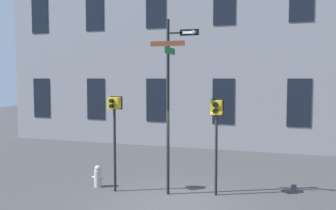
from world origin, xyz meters
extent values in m
plane|color=#38383A|center=(0.00, 0.00, 0.00)|extent=(60.00, 60.00, 0.00)
cube|color=gray|center=(0.00, 8.37, 7.06)|extent=(24.00, 0.60, 14.12)
cube|color=black|center=(-10.29, 8.05, 2.35)|extent=(1.05, 0.03, 2.18)
cube|color=black|center=(-6.86, 8.05, 2.35)|extent=(1.05, 0.03, 2.18)
cube|color=black|center=(-3.43, 8.05, 2.35)|extent=(1.05, 0.03, 2.18)
cube|color=black|center=(0.00, 8.05, 2.35)|extent=(1.05, 0.03, 2.18)
cube|color=black|center=(3.43, 8.05, 2.35)|extent=(1.05, 0.03, 2.18)
cube|color=black|center=(-10.29, 8.05, 7.06)|extent=(1.05, 0.03, 2.18)
cube|color=black|center=(-6.86, 8.05, 7.06)|extent=(1.05, 0.03, 2.18)
cube|color=black|center=(-3.43, 8.05, 7.06)|extent=(1.05, 0.03, 2.18)
cube|color=black|center=(0.00, 8.05, 7.06)|extent=(1.05, 0.03, 2.18)
cylinder|color=black|center=(-0.38, 0.66, 2.58)|extent=(0.09, 0.09, 5.16)
cube|color=black|center=(-0.06, 0.66, 4.76)|extent=(0.65, 0.05, 0.05)
cube|color=brown|center=(-0.38, 0.60, 4.46)|extent=(1.04, 0.02, 0.15)
cube|color=#196B2D|center=(-0.32, 0.66, 4.25)|extent=(0.02, 0.94, 0.19)
cube|color=black|center=(0.27, 0.64, 4.76)|extent=(0.56, 0.02, 0.18)
cube|color=white|center=(0.23, 0.63, 4.76)|extent=(0.32, 0.01, 0.07)
cone|color=white|center=(0.43, 0.63, 4.76)|extent=(0.10, 0.14, 0.14)
cylinder|color=black|center=(-2.01, 0.43, 1.27)|extent=(0.08, 0.08, 2.54)
cube|color=gold|center=(-2.01, 0.43, 2.71)|extent=(0.34, 0.26, 0.34)
cube|color=black|center=(-2.01, 0.57, 2.71)|extent=(0.40, 0.02, 0.40)
cylinder|color=black|center=(-2.01, 0.24, 2.79)|extent=(0.12, 0.12, 0.12)
cylinder|color=black|center=(-2.01, 0.24, 2.63)|extent=(0.12, 0.12, 0.12)
cylinder|color=orange|center=(-2.01, 0.30, 2.79)|extent=(0.10, 0.01, 0.10)
cylinder|color=black|center=(1.00, 1.01, 1.20)|extent=(0.08, 0.08, 2.40)
cube|color=gold|center=(1.00, 1.01, 2.61)|extent=(0.31, 0.26, 0.41)
cube|color=black|center=(1.00, 1.15, 2.61)|extent=(0.37, 0.02, 0.47)
cylinder|color=black|center=(1.00, 0.82, 2.70)|extent=(0.14, 0.12, 0.14)
cylinder|color=black|center=(1.00, 0.82, 2.52)|extent=(0.14, 0.12, 0.14)
cylinder|color=silver|center=(1.00, 0.87, 2.70)|extent=(0.12, 0.01, 0.12)
cylinder|color=#A5A5A8|center=(-2.74, 0.69, 0.26)|extent=(0.23, 0.23, 0.53)
sphere|color=#A5A5A8|center=(-2.74, 0.69, 0.59)|extent=(0.20, 0.20, 0.20)
cylinder|color=#A5A5A8|center=(-2.90, 0.69, 0.29)|extent=(0.08, 0.08, 0.08)
cylinder|color=#A5A5A8|center=(-2.59, 0.69, 0.29)|extent=(0.08, 0.08, 0.08)
camera|label=1|loc=(3.01, -9.76, 3.46)|focal=40.00mm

